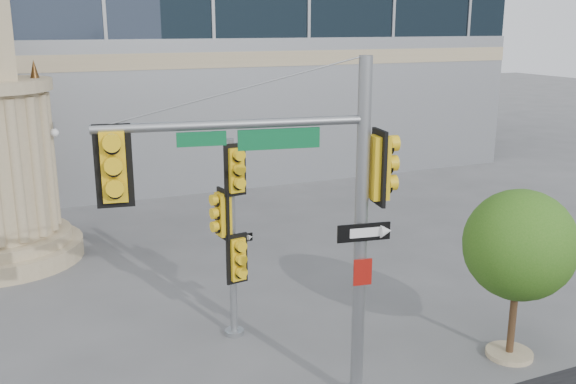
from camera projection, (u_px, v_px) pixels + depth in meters
name	position (u px, v px, depth m)	size (l,w,h in m)	color
ground	(337.00, 363.00, 12.74)	(120.00, 120.00, 0.00)	#545456
main_signal_pole	(298.00, 201.00, 10.37)	(4.66, 1.16, 6.06)	slate
secondary_signal_pole	(232.00, 225.00, 13.20)	(0.78, 0.57, 4.31)	slate
street_tree	(520.00, 249.00, 12.48)	(2.23, 2.18, 3.48)	tan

